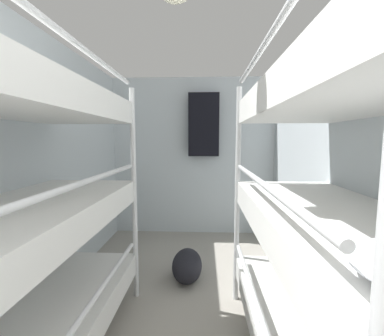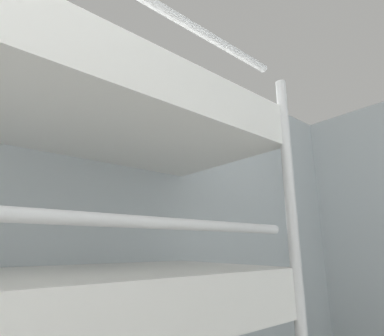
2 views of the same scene
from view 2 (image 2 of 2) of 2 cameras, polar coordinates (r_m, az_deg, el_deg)
name	(u,v)px [view 2 (image 2 of 2)]	position (r m, az deg, el deg)	size (l,w,h in m)	color
wall_left	(120,241)	(1.62, -13.57, -13.43)	(0.06, 4.16, 2.35)	silver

